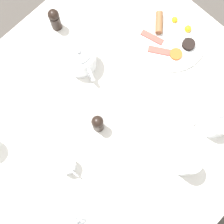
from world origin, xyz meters
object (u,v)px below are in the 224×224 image
at_px(teapot_far, 216,119).
at_px(water_glass_tall, 186,163).
at_px(salt_grinder, 99,124).
at_px(knife_by_plate, 106,1).
at_px(creamer_jug, 67,166).
at_px(spoon_for_tea, 143,93).
at_px(pepper_grinder, 55,19).
at_px(breakfast_plate, 171,37).
at_px(fork_spare, 134,210).
at_px(teapot_near, 80,58).

relative_size(teapot_far, water_glass_tall, 1.11).
xyz_separation_m(water_glass_tall, salt_grinder, (-0.31, -0.11, -0.02)).
bearing_deg(salt_grinder, knife_by_plate, 132.07).
xyz_separation_m(creamer_jug, salt_grinder, (-0.02, 0.18, 0.02)).
bearing_deg(teapot_far, spoon_for_tea, -22.46).
height_order(teapot_far, salt_grinder, teapot_far).
bearing_deg(salt_grinder, pepper_grinder, 157.22).
bearing_deg(creamer_jug, teapot_far, 61.61).
bearing_deg(knife_by_plate, breakfast_plate, 11.27).
relative_size(creamer_jug, pepper_grinder, 0.81).
height_order(pepper_grinder, spoon_for_tea, pepper_grinder).
bearing_deg(spoon_for_tea, creamer_jug, -90.45).
bearing_deg(fork_spare, water_glass_tall, 86.48).
distance_m(water_glass_tall, spoon_for_tea, 0.31).
distance_m(water_glass_tall, fork_spare, 0.24).
bearing_deg(knife_by_plate, teapot_near, -64.46).
bearing_deg(teapot_far, salt_grinder, 4.32).
xyz_separation_m(breakfast_plate, teapot_near, (-0.18, -0.32, 0.04)).
height_order(pepper_grinder, salt_grinder, same).
xyz_separation_m(breakfast_plate, pepper_grinder, (-0.36, -0.28, 0.05)).
bearing_deg(creamer_jug, salt_grinder, 96.90).
bearing_deg(spoon_for_tea, fork_spare, -51.17).
distance_m(teapot_near, salt_grinder, 0.26).
bearing_deg(breakfast_plate, water_glass_tall, -43.73).
xyz_separation_m(teapot_near, teapot_far, (0.51, 0.18, 0.00)).
bearing_deg(fork_spare, teapot_far, 91.25).
relative_size(breakfast_plate, spoon_for_tea, 1.93).
bearing_deg(breakfast_plate, teapot_far, -23.68).
distance_m(salt_grinder, fork_spare, 0.32).
distance_m(breakfast_plate, fork_spare, 0.67).
xyz_separation_m(teapot_near, salt_grinder, (0.23, -0.13, 0.01)).
bearing_deg(breakfast_plate, knife_by_plate, -168.73).
distance_m(teapot_near, teapot_far, 0.54).
relative_size(teapot_far, salt_grinder, 1.49).
xyz_separation_m(teapot_far, creamer_jug, (-0.26, -0.48, -0.02)).
height_order(creamer_jug, fork_spare, creamer_jug).
height_order(breakfast_plate, teapot_far, teapot_far).
bearing_deg(teapot_near, pepper_grinder, 0.73).
xyz_separation_m(creamer_jug, fork_spare, (0.27, 0.05, -0.03)).
height_order(salt_grinder, knife_by_plate, salt_grinder).
distance_m(teapot_near, water_glass_tall, 0.54).
relative_size(teapot_near, fork_spare, 1.21).
height_order(breakfast_plate, pepper_grinder, pepper_grinder).
height_order(teapot_near, teapot_far, same).
bearing_deg(teapot_far, water_glass_tall, 53.87).
xyz_separation_m(water_glass_tall, creamer_jug, (-0.29, -0.29, -0.04)).
xyz_separation_m(knife_by_plate, fork_spare, (0.65, -0.52, 0.00)).
relative_size(creamer_jug, salt_grinder, 0.81).
distance_m(teapot_far, fork_spare, 0.43).
relative_size(water_glass_tall, knife_by_plate, 0.84).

